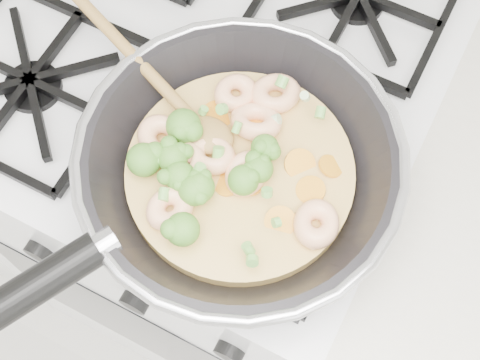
% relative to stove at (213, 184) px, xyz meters
% --- Properties ---
extents(stove, '(0.60, 0.60, 0.92)m').
position_rel_stove_xyz_m(stove, '(0.00, 0.00, 0.00)').
color(stove, white).
rests_on(stove, ground).
extents(skillet, '(0.51, 0.50, 0.10)m').
position_rel_stove_xyz_m(skillet, '(0.13, -0.16, 0.50)').
color(skillet, black).
rests_on(skillet, stove).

